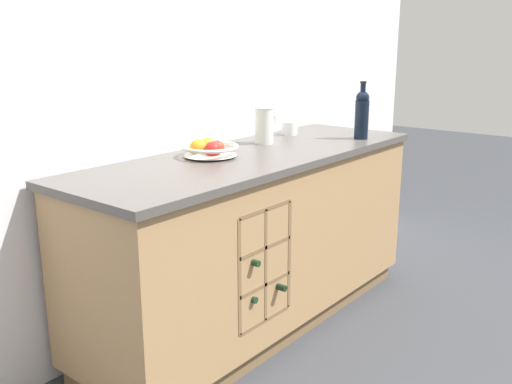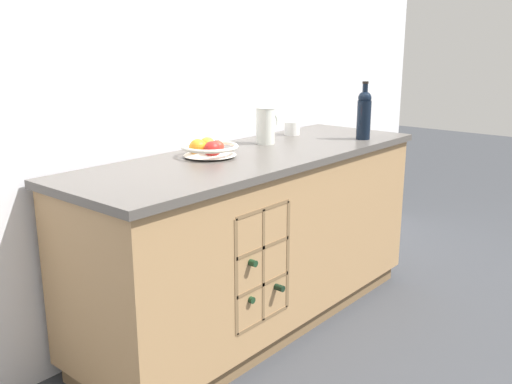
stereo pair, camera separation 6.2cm
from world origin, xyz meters
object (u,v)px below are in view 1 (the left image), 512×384
(fruit_bowl, at_px, (210,149))
(white_pitcher, at_px, (265,125))
(ceramic_mug, at_px, (290,128))
(standing_wine_bottle, at_px, (362,113))

(fruit_bowl, relative_size, white_pitcher, 1.39)
(white_pitcher, distance_m, ceramic_mug, 0.33)
(white_pitcher, relative_size, standing_wine_bottle, 0.61)
(white_pitcher, bearing_deg, fruit_bowl, -176.42)
(white_pitcher, relative_size, ceramic_mug, 1.58)
(ceramic_mug, bearing_deg, white_pitcher, -168.44)
(fruit_bowl, xyz_separation_m, standing_wine_bottle, (0.90, -0.29, 0.10))
(fruit_bowl, relative_size, standing_wine_bottle, 0.85)
(fruit_bowl, xyz_separation_m, white_pitcher, (0.45, 0.03, 0.06))
(fruit_bowl, bearing_deg, white_pitcher, 3.58)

